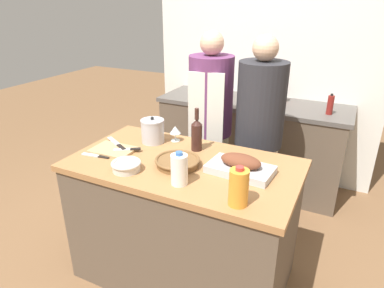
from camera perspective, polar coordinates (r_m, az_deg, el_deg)
The scene contains 22 objects.
ground_plane at distance 2.65m, azimuth -1.22°, elevation -20.43°, with size 12.00×12.00×0.00m, color brown.
kitchen_island at distance 2.37m, azimuth -1.31°, elevation -12.68°, with size 1.43×0.80×0.88m.
back_counter at distance 3.57m, azimuth 9.63°, elevation 0.11°, with size 1.85×0.60×0.89m.
back_wall at distance 3.67m, azimuth 12.20°, elevation 14.07°, with size 2.35×0.10×2.55m.
roasting_pan at distance 2.02m, azimuth 8.08°, elevation -3.65°, with size 0.39×0.25×0.12m.
wicker_basket at distance 2.09m, azimuth -2.43°, elevation -2.96°, with size 0.28×0.28×0.05m.
cutting_board at distance 2.35m, azimuth -12.99°, elevation -0.98°, with size 0.28×0.20×0.02m.
stock_pot at distance 2.42m, azimuth -6.56°, elevation 2.18°, with size 0.16×0.16×0.19m.
mixing_bowl at distance 2.07m, azimuth -10.90°, elevation -3.54°, with size 0.18×0.18×0.06m.
juice_jug at distance 1.70m, azimuth 7.78°, elevation -7.16°, with size 0.10×0.10×0.21m.
milk_jug at distance 1.86m, azimuth -2.13°, elevation -4.24°, with size 0.09×0.09×0.19m.
wine_bottle_green at distance 2.27m, azimuth 0.78°, elevation 1.69°, with size 0.07×0.07×0.29m.
wine_glass_left at distance 2.43m, azimuth -2.81°, elevation 2.28°, with size 0.08×0.08×0.11m.
knife_chef at distance 2.41m, azimuth -12.38°, elevation 0.04°, with size 0.25×0.16×0.01m.
knife_paring at distance 2.30m, azimuth -15.60°, elevation -1.92°, with size 0.21×0.05×0.01m.
knife_bread at distance 2.31m, azimuth -10.56°, elevation -0.85°, with size 0.17×0.12×0.01m.
stand_mixer at distance 3.40m, azimuth 13.50°, elevation 8.72°, with size 0.18×0.14×0.29m.
condiment_bottle_tall at distance 3.20m, azimuth 22.05°, elevation 6.07°, with size 0.05×0.05×0.18m.
condiment_bottle_short at distance 3.22m, azimuth 11.84°, elevation 7.30°, with size 0.06×0.06×0.17m.
condiment_bottle_extra at distance 3.42m, azimuth 4.50°, elevation 8.82°, with size 0.07×0.07×0.19m.
person_cook_aproned at distance 2.86m, azimuth 3.05°, elevation 3.88°, with size 0.36×0.38×1.60m.
person_cook_guest at distance 2.69m, azimuth 11.06°, elevation 2.09°, with size 0.36×0.36×1.60m.
Camera 1 is at (0.89, -1.69, 1.83)m, focal length 32.00 mm.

